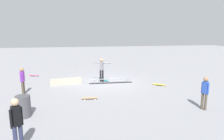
{
  "coord_description": "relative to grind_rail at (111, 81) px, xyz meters",
  "views": [
    {
      "loc": [
        1.75,
        13.26,
        3.54
      ],
      "look_at": [
        -0.37,
        0.69,
        1.0
      ],
      "focal_mm": 32.34,
      "sensor_mm": 36.0,
      "label": 1
    }
  ],
  "objects": [
    {
      "name": "skateboard_main",
      "position": [
        0.41,
        -0.61,
        -0.06
      ],
      "size": [
        0.64,
        0.76,
        0.09
      ],
      "rotation": [
        0.0,
        0.0,
        5.36
      ],
      "color": "teal",
      "rests_on": "ground_plane"
    },
    {
      "name": "loose_skateboard_pink",
      "position": [
        5.59,
        -3.04,
        -0.06
      ],
      "size": [
        0.82,
        0.45,
        0.09
      ],
      "rotation": [
        0.0,
        0.0,
        2.81
      ],
      "color": "#E05993",
      "rests_on": "ground_plane"
    },
    {
      "name": "skater_main",
      "position": [
        0.56,
        -0.47,
        0.81
      ],
      "size": [
        1.21,
        0.63,
        1.62
      ],
      "rotation": [
        0.0,
        0.0,
        2.7
      ],
      "color": "black",
      "rests_on": "ground_plane"
    },
    {
      "name": "ground_plane",
      "position": [
        0.37,
        -0.19,
        -0.13
      ],
      "size": [
        60.0,
        60.0,
        0.0
      ],
      "primitive_type": "plane",
      "color": "gray"
    },
    {
      "name": "bystander_blue_shirt",
      "position": [
        -3.39,
        5.28,
        0.73
      ],
      "size": [
        0.25,
        0.33,
        1.52
      ],
      "rotation": [
        0.0,
        0.0,
        2.11
      ],
      "color": "brown",
      "rests_on": "ground_plane"
    },
    {
      "name": "bystander_purple_shirt",
      "position": [
        5.18,
        1.68,
        0.74
      ],
      "size": [
        0.21,
        0.35,
        1.54
      ],
      "rotation": [
        0.0,
        0.0,
        4.56
      ],
      "color": "brown",
      "rests_on": "ground_plane"
    },
    {
      "name": "grind_rail",
      "position": [
        0.0,
        0.0,
        0.0
      ],
      "size": [
        2.91,
        0.29,
        0.31
      ],
      "rotation": [
        0.0,
        0.0,
        -0.02
      ],
      "color": "black",
      "rests_on": "ground_plane"
    },
    {
      "name": "loose_skateboard_natural",
      "position": [
        1.61,
        3.06,
        -0.06
      ],
      "size": [
        0.81,
        0.29,
        0.09
      ],
      "rotation": [
        0.0,
        0.0,
        6.23
      ],
      "color": "tan",
      "rests_on": "ground_plane"
    },
    {
      "name": "bystander_black_shirt",
      "position": [
        3.93,
        7.3,
        0.8
      ],
      "size": [
        0.34,
        0.29,
        1.66
      ],
      "rotation": [
        0.0,
        0.0,
        0.68
      ],
      "color": "#2D3351",
      "rests_on": "ground_plane"
    },
    {
      "name": "trash_bin",
      "position": [
        4.42,
        4.74,
        0.32
      ],
      "size": [
        0.59,
        0.59,
        0.91
      ],
      "primitive_type": "cylinder",
      "color": "#47474C",
      "rests_on": "ground_plane"
    },
    {
      "name": "skate_ledge",
      "position": [
        2.98,
        -0.22,
        0.05
      ],
      "size": [
        2.06,
        0.66,
        0.37
      ],
      "primitive_type": "cube",
      "rotation": [
        0.0,
        0.0,
        0.13
      ],
      "color": "#B2A893",
      "rests_on": "ground_plane"
    },
    {
      "name": "loose_skateboard_yellow",
      "position": [
        -2.98,
        1.17,
        -0.06
      ],
      "size": [
        0.77,
        0.61,
        0.09
      ],
      "rotation": [
        0.0,
        0.0,
        5.69
      ],
      "color": "yellow",
      "rests_on": "ground_plane"
    }
  ]
}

